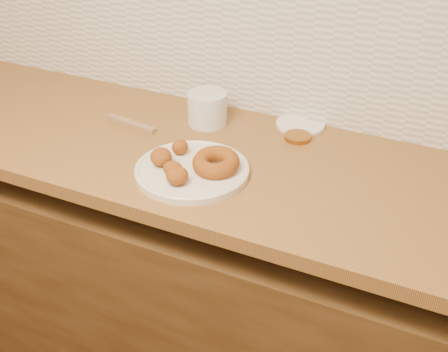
# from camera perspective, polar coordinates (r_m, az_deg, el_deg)

# --- Properties ---
(base_cabinet) EXTENTS (3.60, 0.60, 0.77)m
(base_cabinet) POSITION_cam_1_polar(r_m,az_deg,el_deg) (1.78, 5.83, -13.73)
(base_cabinet) COLOR brown
(base_cabinet) RESTS_ON floor
(butcher_block) EXTENTS (2.30, 0.62, 0.04)m
(butcher_block) POSITION_cam_1_polar(r_m,az_deg,el_deg) (1.75, -13.70, 4.65)
(butcher_block) COLOR #9C673A
(butcher_block) RESTS_ON base_cabinet
(backsplash) EXTENTS (3.60, 0.02, 0.60)m
(backsplash) POSITION_cam_1_polar(r_m,az_deg,el_deg) (1.60, 11.29, 14.82)
(backsplash) COLOR silver
(backsplash) RESTS_ON wall_back
(donut_plate) EXTENTS (0.29, 0.29, 0.02)m
(donut_plate) POSITION_cam_1_polar(r_m,az_deg,el_deg) (1.44, -3.27, 0.56)
(donut_plate) COLOR silver
(donut_plate) RESTS_ON butcher_block
(ring_donut) EXTENTS (0.13, 0.14, 0.05)m
(ring_donut) POSITION_cam_1_polar(r_m,az_deg,el_deg) (1.42, -0.85, 1.42)
(ring_donut) COLOR #9F5612
(ring_donut) RESTS_ON donut_plate
(fried_dough_chunks) EXTENTS (0.15, 0.19, 0.04)m
(fried_dough_chunks) POSITION_cam_1_polar(r_m,az_deg,el_deg) (1.42, -5.40, 1.35)
(fried_dough_chunks) COLOR #9F5612
(fried_dough_chunks) RESTS_ON donut_plate
(plastic_tub) EXTENTS (0.15, 0.15, 0.10)m
(plastic_tub) POSITION_cam_1_polar(r_m,az_deg,el_deg) (1.67, -1.72, 6.88)
(plastic_tub) COLOR silver
(plastic_tub) RESTS_ON butcher_block
(tub_lid) EXTENTS (0.19, 0.19, 0.01)m
(tub_lid) POSITION_cam_1_polar(r_m,az_deg,el_deg) (1.69, 7.77, 5.22)
(tub_lid) COLOR white
(tub_lid) RESTS_ON butcher_block
(brass_jar_lid) EXTENTS (0.10, 0.10, 0.01)m
(brass_jar_lid) POSITION_cam_1_polar(r_m,az_deg,el_deg) (1.61, 7.50, 3.95)
(brass_jar_lid) COLOR #9D6426
(brass_jar_lid) RESTS_ON butcher_block
(wooden_utensil) EXTENTS (0.18, 0.05, 0.01)m
(wooden_utensil) POSITION_cam_1_polar(r_m,az_deg,el_deg) (1.69, -9.36, 5.26)
(wooden_utensil) COLOR #936E4A
(wooden_utensil) RESTS_ON butcher_block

